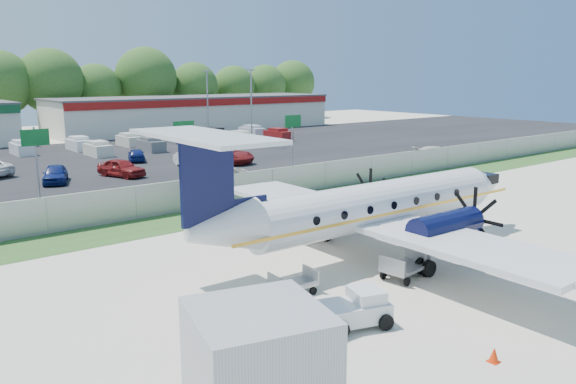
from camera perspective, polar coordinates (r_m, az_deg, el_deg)
ground at (r=25.83m, az=8.39°, el=-7.12°), size 170.00×170.00×0.00m
grass_verge at (r=34.77m, az=-6.18°, el=-2.14°), size 170.00×4.00×0.02m
access_road at (r=40.72m, az=-11.48°, el=-0.26°), size 170.00×8.00×0.02m
parking_lot at (r=59.95m, az=-20.73°, el=3.00°), size 170.00×32.00×0.02m
perimeter_fence at (r=36.22m, az=-7.91°, el=-0.01°), size 120.00×0.06×1.99m
building_east at (r=90.22m, az=-9.37°, el=7.93°), size 44.40×12.40×5.24m
sign_left at (r=41.00m, az=-24.24°, el=4.13°), size 1.80×0.26×5.00m
sign_mid at (r=44.97m, az=-10.54°, el=5.53°), size 1.80×0.26×5.00m
sign_right at (r=51.04m, az=0.47°, el=6.44°), size 1.80×0.26×5.00m
light_pole_ne at (r=66.58m, az=-3.75°, el=9.03°), size 0.90×0.35×9.09m
light_pole_se at (r=75.00m, az=-8.18°, el=9.23°), size 0.90×0.35×9.09m
aircraft at (r=26.17m, az=8.60°, el=-1.38°), size 20.09×19.84×6.25m
pushback_tug at (r=19.47m, az=7.01°, el=-11.64°), size 2.57×2.20×1.23m
baggage_cart_near at (r=21.91m, az=0.54°, el=-9.30°), size 1.82×1.19×0.91m
baggage_cart_far at (r=24.04m, az=11.80°, el=-7.42°), size 2.21×1.49×1.09m
cone_nose at (r=31.84m, az=13.67°, el=-3.31°), size 0.32×0.32×0.46m
cone_port_wing at (r=18.23m, az=20.20°, el=-15.29°), size 0.32×0.32×0.46m
cone_starboard_wing at (r=35.08m, az=-13.01°, el=-1.81°), size 0.40×0.40×0.57m
road_car_mid at (r=43.54m, az=-6.98°, el=0.64°), size 4.71×2.42×1.54m
road_car_east at (r=58.41m, az=14.88°, el=3.14°), size 5.24×3.78×1.41m
parked_car_b at (r=47.95m, az=-22.50°, el=0.85°), size 3.13×4.63×1.46m
parked_car_c at (r=49.07m, az=-16.52°, el=1.49°), size 3.20×4.82×1.52m
parked_car_d at (r=52.86m, az=-10.12°, el=2.49°), size 1.98×4.28×1.36m
parked_car_e at (r=54.95m, az=-6.31°, el=2.95°), size 3.90×6.56×1.71m
parked_car_g at (r=57.65m, az=-15.11°, el=3.02°), size 2.83×4.13×1.30m
far_parking_rows at (r=64.69m, az=-22.11°, el=3.47°), size 56.00×10.00×1.60m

